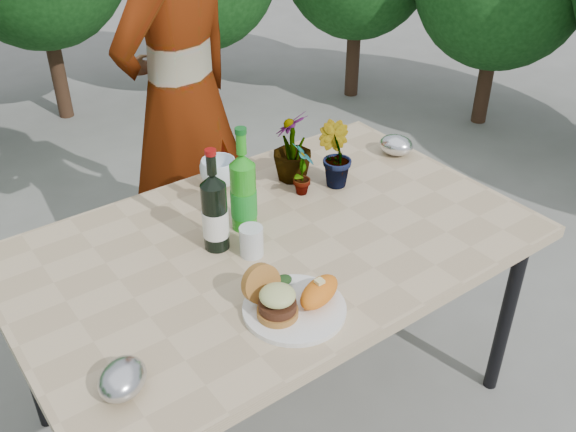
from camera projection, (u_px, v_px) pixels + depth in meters
ground at (275, 402)px, 2.41m from camera, size 80.00×80.00×0.00m
patio_table at (273, 254)px, 2.03m from camera, size 1.60×1.00×0.75m
shrub_hedge at (122, 15)px, 2.77m from camera, size 7.01×5.09×2.14m
dinner_plate at (294, 309)px, 1.72m from camera, size 0.28×0.28×0.01m
burger_stack at (273, 298)px, 1.67m from camera, size 0.11×0.16×0.11m
sweet_potato at (319, 292)px, 1.72m from camera, size 0.17×0.12×0.06m
grilled_veg at (279, 283)px, 1.78m from camera, size 0.08×0.05×0.03m
wine_bottle at (215, 213)px, 1.90m from camera, size 0.08×0.08×0.33m
sparkling_water at (243, 193)px, 1.99m from camera, size 0.08×0.08×0.35m
plastic_cup at (251, 241)px, 1.91m from camera, size 0.07×0.07×0.09m
seedling_left at (302, 169)px, 2.18m from camera, size 0.11×0.12×0.20m
seedling_mid at (335, 155)px, 2.23m from camera, size 0.13×0.15×0.23m
seedling_right at (292, 147)px, 2.25m from camera, size 0.20×0.20×0.25m
blue_bowl at (219, 173)px, 2.25m from camera, size 0.16×0.16×0.10m
foil_packet_left at (122, 379)px, 1.47m from camera, size 0.17×0.17×0.08m
foil_packet_right at (396, 145)px, 2.46m from camera, size 0.16×0.17×0.08m
person at (182, 99)px, 2.56m from camera, size 0.76×0.63×1.79m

